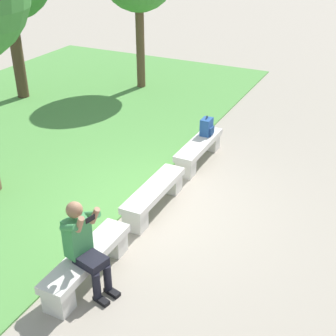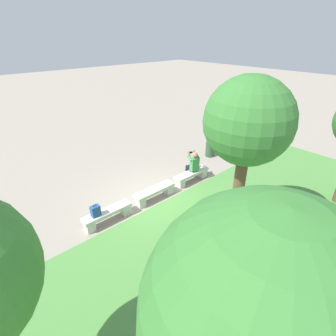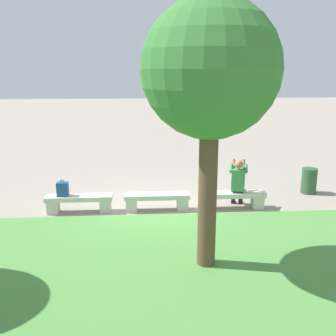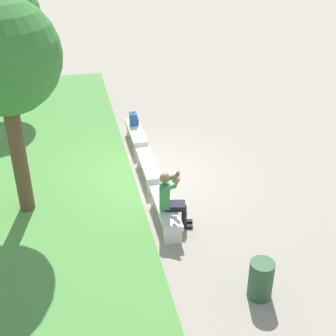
# 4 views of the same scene
# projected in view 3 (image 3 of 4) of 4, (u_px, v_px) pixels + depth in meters

# --- Properties ---
(ground_plane) EXTENTS (80.00, 80.00, 0.00)m
(ground_plane) POSITION_uv_depth(u_px,v_px,m) (157.00, 210.00, 10.25)
(ground_plane) COLOR gray
(grass_strip) EXTENTS (17.68, 8.00, 0.03)m
(grass_strip) POSITION_uv_depth(u_px,v_px,m) (169.00, 309.00, 6.01)
(grass_strip) COLOR #518E42
(grass_strip) RESTS_ON ground
(bench_main) EXTENTS (1.69, 0.40, 0.45)m
(bench_main) POSITION_uv_depth(u_px,v_px,m) (233.00, 198.00, 10.31)
(bench_main) COLOR beige
(bench_main) RESTS_ON ground
(bench_near) EXTENTS (1.69, 0.40, 0.45)m
(bench_near) POSITION_uv_depth(u_px,v_px,m) (157.00, 200.00, 10.18)
(bench_near) COLOR beige
(bench_near) RESTS_ON ground
(bench_mid) EXTENTS (1.69, 0.40, 0.45)m
(bench_mid) POSITION_uv_depth(u_px,v_px,m) (79.00, 201.00, 10.04)
(bench_mid) COLOR beige
(bench_mid) RESTS_ON ground
(person_photographer) EXTENTS (0.53, 0.77, 1.32)m
(person_photographer) POSITION_uv_depth(u_px,v_px,m) (238.00, 181.00, 10.29)
(person_photographer) COLOR black
(person_photographer) RESTS_ON ground
(backpack) EXTENTS (0.28, 0.24, 0.43)m
(backpack) POSITION_uv_depth(u_px,v_px,m) (63.00, 189.00, 9.94)
(backpack) COLOR #234C8C
(backpack) RESTS_ON bench_mid
(tree_behind_wall) EXTENTS (2.37, 2.37, 4.77)m
(tree_behind_wall) POSITION_uv_depth(u_px,v_px,m) (211.00, 72.00, 6.54)
(tree_behind_wall) COLOR brown
(tree_behind_wall) RESTS_ON ground
(trash_bin) EXTENTS (0.44, 0.44, 0.75)m
(trash_bin) POSITION_uv_depth(u_px,v_px,m) (309.00, 181.00, 11.59)
(trash_bin) COLOR #2D5133
(trash_bin) RESTS_ON ground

